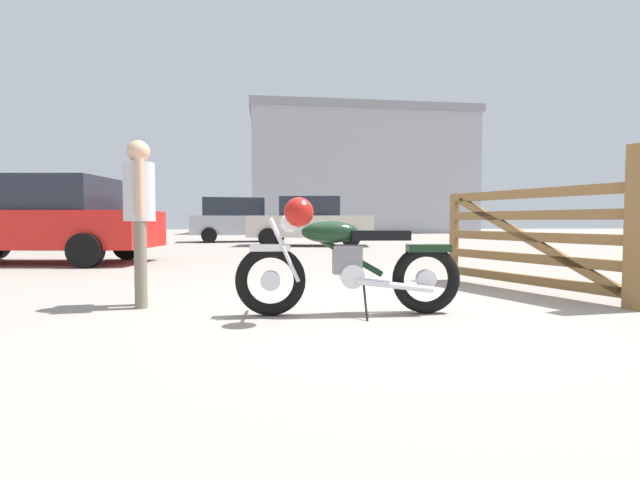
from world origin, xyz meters
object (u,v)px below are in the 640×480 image
dark_sedan_left (66,219)px  bystander (139,205)px  blue_hatchback_right (29,217)px  pale_sedan_back (311,221)px  white_estate_far (237,219)px  vintage_motorcycle (344,262)px  timber_gate (549,235)px

dark_sedan_left → bystander: bearing=-52.1°
blue_hatchback_right → pale_sedan_back: 8.34m
dark_sedan_left → white_estate_far: bearing=48.7°
vintage_motorcycle → bystander: size_ratio=1.25×
vintage_motorcycle → blue_hatchback_right: blue_hatchback_right is taller
timber_gate → dark_sedan_left: dark_sedan_left is taller
vintage_motorcycle → white_estate_far: size_ratio=0.51×
pale_sedan_back → dark_sedan_left: dark_sedan_left is taller
blue_hatchback_right → dark_sedan_left: dark_sedan_left is taller
pale_sedan_back → white_estate_far: size_ratio=1.08×
bystander → blue_hatchback_right: blue_hatchback_right is taller
vintage_motorcycle → blue_hatchback_right: size_ratio=0.43×
blue_hatchback_right → pale_sedan_back: (6.18, 5.60, -0.10)m
dark_sedan_left → blue_hatchback_right: bearing=-62.7°
timber_gate → dark_sedan_left: (-9.59, 9.52, 0.21)m
pale_sedan_back → white_estate_far: white_estate_far is taller
bystander → pale_sedan_back: (2.57, 10.46, -0.18)m
timber_gate → white_estate_far: white_estate_far is taller
timber_gate → pale_sedan_back: size_ratio=0.54×
bystander → dark_sedan_left: dark_sedan_left is taller
bystander → timber_gate: bearing=164.4°
vintage_motorcycle → dark_sedan_left: (-7.07, 10.34, 0.43)m
blue_hatchback_right → dark_sedan_left: size_ratio=1.18×
timber_gate → blue_hatchback_right: (-8.10, 4.64, 0.24)m
blue_hatchback_right → dark_sedan_left: (-1.49, 4.88, -0.02)m
vintage_motorcycle → white_estate_far: bearing=-79.3°
blue_hatchback_right → white_estate_far: (3.40, 8.76, -0.02)m
bystander → dark_sedan_left: 10.99m
blue_hatchback_right → dark_sedan_left: 5.10m
blue_hatchback_right → pale_sedan_back: blue_hatchback_right is taller
vintage_motorcycle → bystander: (-1.97, 0.60, 0.53)m
vintage_motorcycle → blue_hatchback_right: 7.82m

